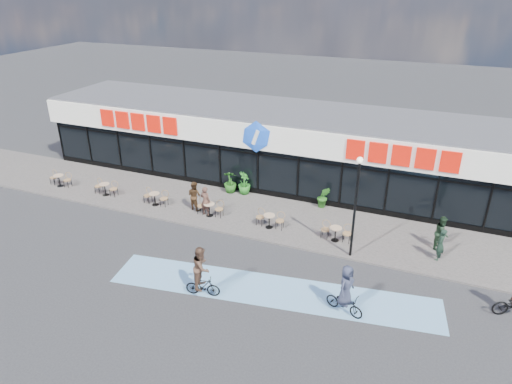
% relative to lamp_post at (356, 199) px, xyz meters
% --- Properties ---
extents(ground, '(120.00, 120.00, 0.00)m').
position_rel_lamp_post_xyz_m(ground, '(-6.58, -2.30, -3.07)').
color(ground, '#28282B').
rests_on(ground, ground).
extents(sidewalk, '(44.00, 5.00, 0.10)m').
position_rel_lamp_post_xyz_m(sidewalk, '(-6.58, 2.20, -3.02)').
color(sidewalk, '#615A56').
rests_on(sidewalk, ground).
extents(bike_lane, '(14.17, 4.13, 0.01)m').
position_rel_lamp_post_xyz_m(bike_lane, '(-2.58, -3.80, -3.06)').
color(bike_lane, '#679AC4').
rests_on(bike_lane, ground).
extents(building, '(30.60, 6.57, 4.75)m').
position_rel_lamp_post_xyz_m(building, '(-6.58, 7.63, -0.73)').
color(building, black).
rests_on(building, ground).
extents(lamp_post, '(0.28, 0.28, 4.98)m').
position_rel_lamp_post_xyz_m(lamp_post, '(0.00, 0.00, 0.00)').
color(lamp_post, black).
rests_on(lamp_post, sidewalk).
extents(bistro_set_0, '(1.54, 0.62, 0.90)m').
position_rel_lamp_post_xyz_m(bistro_set_0, '(-18.56, 1.13, -2.51)').
color(bistro_set_0, tan).
rests_on(bistro_set_0, sidewalk).
extents(bistro_set_1, '(1.54, 0.62, 0.90)m').
position_rel_lamp_post_xyz_m(bistro_set_1, '(-15.04, 1.13, -2.51)').
color(bistro_set_1, tan).
rests_on(bistro_set_1, sidewalk).
extents(bistro_set_2, '(1.54, 0.62, 0.90)m').
position_rel_lamp_post_xyz_m(bistro_set_2, '(-11.52, 1.13, -2.51)').
color(bistro_set_2, tan).
rests_on(bistro_set_2, sidewalk).
extents(bistro_set_3, '(1.54, 0.62, 0.90)m').
position_rel_lamp_post_xyz_m(bistro_set_3, '(-8.01, 1.13, -2.51)').
color(bistro_set_3, tan).
rests_on(bistro_set_3, sidewalk).
extents(bistro_set_4, '(1.54, 0.62, 0.90)m').
position_rel_lamp_post_xyz_m(bistro_set_4, '(-4.49, 1.13, -2.51)').
color(bistro_set_4, tan).
rests_on(bistro_set_4, sidewalk).
extents(bistro_set_5, '(1.54, 0.62, 0.90)m').
position_rel_lamp_post_xyz_m(bistro_set_5, '(-0.97, 1.13, -2.51)').
color(bistro_set_5, tan).
rests_on(bistro_set_5, sidewalk).
extents(potted_plant_left, '(0.96, 0.96, 1.37)m').
position_rel_lamp_post_xyz_m(potted_plant_left, '(-8.22, 4.25, -2.29)').
color(potted_plant_left, '#205418').
rests_on(potted_plant_left, sidewalk).
extents(potted_plant_mid, '(0.91, 0.91, 1.36)m').
position_rel_lamp_post_xyz_m(potted_plant_mid, '(-7.35, 4.39, -2.29)').
color(potted_plant_mid, '#236F1F').
rests_on(potted_plant_mid, sidewalk).
extents(potted_plant_right, '(0.80, 0.70, 1.28)m').
position_rel_lamp_post_xyz_m(potted_plant_right, '(-2.45, 4.38, -2.33)').
color(potted_plant_right, '#2A6A1E').
rests_on(potted_plant_right, sidewalk).
extents(patron_left, '(0.65, 0.46, 1.69)m').
position_rel_lamp_post_xyz_m(patron_left, '(-8.24, 1.07, -2.12)').
color(patron_left, '#4E3128').
rests_on(patron_left, sidewalk).
extents(patron_right, '(0.95, 0.82, 1.69)m').
position_rel_lamp_post_xyz_m(patron_right, '(-9.13, 1.44, -2.12)').
color(patron_right, '#3C2715').
rests_on(patron_right, sidewalk).
extents(pedestrian_a, '(0.50, 0.65, 1.60)m').
position_rel_lamp_post_xyz_m(pedestrian_a, '(3.87, 1.19, -2.17)').
color(pedestrian_a, black).
rests_on(pedestrian_a, sidewalk).
extents(pedestrian_b, '(0.77, 0.92, 1.70)m').
position_rel_lamp_post_xyz_m(pedestrian_b, '(3.89, 2.26, -2.12)').
color(pedestrian_b, black).
rests_on(pedestrian_b, sidewalk).
extents(cyclist_a, '(1.72, 1.05, 2.16)m').
position_rel_lamp_post_xyz_m(cyclist_a, '(0.55, -4.02, -2.21)').
color(cyclist_a, black).
rests_on(cyclist_a, ground).
extents(cyclist_c, '(1.53, 1.04, 2.33)m').
position_rel_lamp_post_xyz_m(cyclist_c, '(-5.14, -5.15, -1.97)').
color(cyclist_c, black).
rests_on(cyclist_c, ground).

